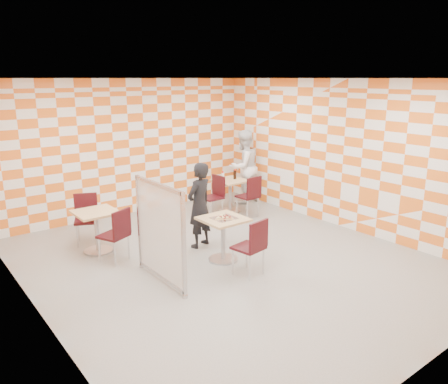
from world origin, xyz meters
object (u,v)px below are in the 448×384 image
chair_second_front (251,193)px  man_dark (199,205)px  empty_table (97,224)px  chair_empty_far (86,214)px  chair_main_front (253,243)px  partition (160,233)px  man_white (243,167)px  sport_bottle (223,176)px  second_table (230,190)px  main_table (223,232)px  soda_bottle (235,175)px  chair_empty_near (117,231)px  chair_second_side (215,193)px

chair_second_front → man_dark: size_ratio=0.59×
empty_table → chair_empty_far: bearing=86.3°
chair_main_front → partition: partition is taller
man_dark → man_white: size_ratio=0.87×
chair_main_front → partition: bearing=149.9°
man_dark → man_white: bearing=-161.7°
chair_main_front → chair_second_front: (1.96, 2.28, 0.00)m
chair_main_front → partition: (-1.22, 0.71, 0.25)m
man_white → sport_bottle: 0.90m
chair_second_front → partition: bearing=-153.6°
chair_empty_far → man_dark: (1.55, -1.47, 0.24)m
second_table → empty_table: same height
main_table → chair_main_front: (-0.02, -0.77, 0.04)m
chair_main_front → sport_bottle: sport_bottle is taller
chair_second_front → chair_main_front: bearing=-130.6°
soda_bottle → chair_second_front: bearing=-94.8°
second_table → chair_empty_far: bearing=177.9°
partition → soda_bottle: (3.23, 2.19, 0.06)m
man_white → soda_bottle: size_ratio=7.82×
chair_main_front → man_dark: man_dark is taller
main_table → chair_empty_near: chair_empty_near is taller
partition → man_dark: (1.30, 0.84, -0.01)m
chair_main_front → chair_second_front: same height
man_white → chair_second_side: bearing=16.4°
chair_empty_near → chair_second_front: bearing=8.2°
second_table → man_dark: 2.25m
chair_second_side → sport_bottle: bearing=28.1°
chair_empty_far → man_white: (4.06, 0.26, 0.35)m
main_table → chair_empty_near: 1.76m
chair_main_front → chair_empty_near: same height
empty_table → man_dark: man_dark is taller
chair_second_side → second_table: bearing=10.8°
partition → empty_table: bearing=99.5°
second_table → man_dark: size_ratio=0.48×
soda_bottle → chair_empty_far: bearing=178.0°
second_table → soda_bottle: size_ratio=3.26×
chair_second_side → chair_empty_near: same height
empty_table → chair_empty_near: chair_empty_near is taller
chair_empty_far → empty_table: bearing=-93.7°
chair_empty_far → partition: partition is taller
main_table → soda_bottle: (1.99, 2.13, 0.34)m
chair_main_front → man_white: 4.19m
empty_table → sport_bottle: 3.31m
soda_bottle → main_table: bearing=-133.1°
man_dark → sport_bottle: size_ratio=7.81×
main_table → chair_empty_near: bearing=144.4°
chair_main_front → partition: 1.43m
partition → chair_second_front: bearing=26.4°
second_table → empty_table: bearing=-172.4°
chair_second_side → man_dark: man_dark is taller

